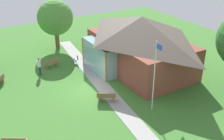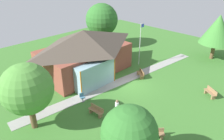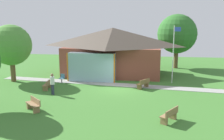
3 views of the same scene
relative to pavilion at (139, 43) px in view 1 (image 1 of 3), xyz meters
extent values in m
plane|color=#3D752D|center=(1.45, -5.98, -2.70)|extent=(44.00, 44.00, 0.00)
cube|color=brown|center=(0.06, 0.15, -1.12)|extent=(10.31, 6.13, 3.15)
pyramid|color=#4C4238|center=(0.06, 0.15, 1.48)|extent=(11.31, 7.13, 2.05)
cube|color=#8CB2BF|center=(-1.48, -3.51, -1.28)|extent=(4.64, 1.20, 2.84)
cylinder|color=orange|center=(-3.80, -4.11, -1.28)|extent=(0.12, 0.12, 2.84)
cylinder|color=orange|center=(0.84, -4.11, -1.28)|extent=(0.12, 0.12, 2.84)
cube|color=#999993|center=(1.45, -4.75, -2.68)|extent=(24.42, 3.96, 0.03)
cylinder|color=silver|center=(6.36, -3.23, 0.05)|extent=(0.08, 0.08, 5.50)
cube|color=blue|center=(6.66, -3.23, 2.45)|extent=(0.60, 0.02, 0.40)
cube|color=brown|center=(3.63, -5.61, -2.25)|extent=(1.18, 1.50, 0.06)
cube|color=brown|center=(3.33, -6.08, -2.50)|extent=(0.42, 0.35, 0.39)
cube|color=brown|center=(3.93, -5.15, -2.50)|extent=(0.42, 0.35, 0.39)
cube|color=brown|center=(3.79, -5.72, -2.04)|extent=(0.86, 1.29, 0.36)
cube|color=olive|center=(-3.83, -12.11, -2.50)|extent=(0.39, 0.41, 0.39)
cube|color=olive|center=(-4.66, -7.20, -2.25)|extent=(0.57, 1.53, 0.06)
cube|color=olive|center=(-4.62, -7.74, -2.50)|extent=(0.41, 0.19, 0.39)
cube|color=olive|center=(-4.71, -6.65, -2.50)|extent=(0.41, 0.19, 0.39)
cube|color=olive|center=(-4.47, -7.18, -2.04)|extent=(0.19, 1.50, 0.36)
cube|color=olive|center=(5.50, -13.16, -2.04)|extent=(0.85, 1.30, 0.36)
cube|color=teal|center=(-4.21, -4.76, -2.26)|extent=(0.51, 0.51, 0.04)
cube|color=teal|center=(-4.17, -4.57, -2.04)|extent=(0.44, 0.12, 0.40)
cylinder|color=#4C4C51|center=(-4.21, -4.76, -2.49)|extent=(0.10, 0.10, 0.42)
cylinder|color=#4C4C51|center=(-4.21, -4.76, -2.69)|extent=(0.36, 0.36, 0.02)
cylinder|color=#2D3347|center=(-3.48, -8.75, -2.27)|extent=(0.14, 0.14, 0.85)
cylinder|color=#2D3347|center=(-3.63, -8.65, -2.27)|extent=(0.14, 0.14, 0.85)
cylinder|color=silver|center=(-3.55, -8.70, -1.52)|extent=(0.34, 0.34, 0.65)
sphere|color=#846047|center=(-3.55, -8.70, -1.08)|extent=(0.24, 0.24, 0.24)
cylinder|color=brown|center=(-9.19, -4.82, -1.63)|extent=(0.48, 0.48, 2.13)
sphere|color=#4C8C38|center=(-9.19, -4.82, 0.91)|extent=(3.95, 3.95, 3.95)
camera|label=1|loc=(20.07, -14.83, 9.26)|focal=44.93mm
camera|label=2|loc=(-14.18, -18.69, 9.09)|focal=33.83mm
camera|label=3|loc=(4.08, -27.23, 3.05)|focal=39.87mm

